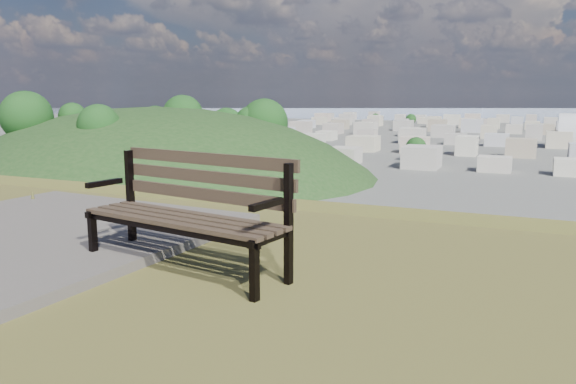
% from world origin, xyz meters
% --- Properties ---
extents(park_bench, '(1.77, 0.83, 0.89)m').
position_xyz_m(park_bench, '(-0.73, 1.65, 25.50)').
color(park_bench, '#3F3124').
rests_on(park_bench, hilltop_mesa).
extents(grass_tufts, '(12.49, 7.38, 0.28)m').
position_xyz_m(grass_tufts, '(0.09, -0.01, 25.12)').
color(grass_tufts, brown).
rests_on(grass_tufts, hilltop_mesa).
extents(green_wooded_hill, '(171.36, 137.09, 85.68)m').
position_xyz_m(green_wooded_hill, '(-113.28, 151.64, 0.13)').
color(green_wooded_hill, '#183614').
rests_on(green_wooded_hill, ground).
extents(city_blocks, '(395.00, 361.00, 7.00)m').
position_xyz_m(city_blocks, '(0.00, 394.44, 3.50)').
color(city_blocks, beige).
rests_on(city_blocks, ground).
extents(city_trees, '(406.52, 387.20, 9.98)m').
position_xyz_m(city_trees, '(-26.39, 319.00, 4.83)').
color(city_trees, '#37291B').
rests_on(city_trees, ground).
extents(bay_water, '(2400.00, 700.00, 0.12)m').
position_xyz_m(bay_water, '(0.00, 900.00, 0.00)').
color(bay_water, '#8494A9').
rests_on(bay_water, ground).
extents(far_hills, '(2050.00, 340.00, 60.00)m').
position_xyz_m(far_hills, '(-60.92, 1402.93, 25.47)').
color(far_hills, '#8F9AB2').
rests_on(far_hills, ground).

